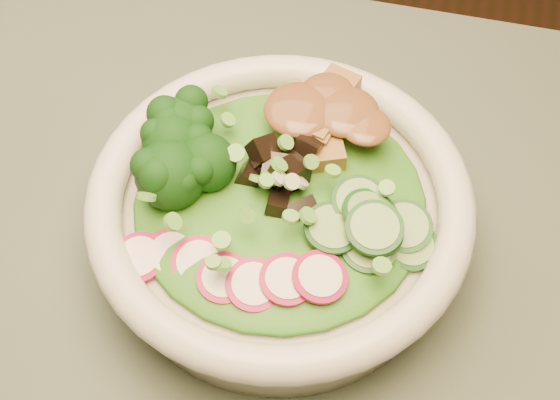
% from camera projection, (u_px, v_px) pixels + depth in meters
% --- Properties ---
extents(salad_bowl, '(0.26, 0.26, 0.07)m').
position_uv_depth(salad_bowl, '(280.00, 216.00, 0.53)').
color(salad_bowl, silver).
rests_on(salad_bowl, dining_table).
extents(lettuce_bed, '(0.19, 0.19, 0.02)m').
position_uv_depth(lettuce_bed, '(280.00, 199.00, 0.51)').
color(lettuce_bed, '#245A13').
rests_on(lettuce_bed, salad_bowl).
extents(broccoli_florets, '(0.09, 0.09, 0.04)m').
position_uv_depth(broccoli_florets, '(197.00, 158.00, 0.51)').
color(broccoli_florets, black).
rests_on(broccoli_florets, salad_bowl).
extents(radish_slices, '(0.11, 0.07, 0.02)m').
position_uv_depth(radish_slices, '(241.00, 275.00, 0.48)').
color(radish_slices, '#990B3B').
rests_on(radish_slices, salad_bowl).
extents(cucumber_slices, '(0.08, 0.08, 0.03)m').
position_uv_depth(cucumber_slices, '(369.00, 224.00, 0.49)').
color(cucumber_slices, '#82AD60').
rests_on(cucumber_slices, salad_bowl).
extents(mushroom_heap, '(0.08, 0.08, 0.04)m').
position_uv_depth(mushroom_heap, '(287.00, 174.00, 0.51)').
color(mushroom_heap, black).
rests_on(mushroom_heap, salad_bowl).
extents(tofu_cubes, '(0.10, 0.08, 0.03)m').
position_uv_depth(tofu_cubes, '(319.00, 125.00, 0.53)').
color(tofu_cubes, '#905F30').
rests_on(tofu_cubes, salad_bowl).
extents(peanut_sauce, '(0.07, 0.05, 0.02)m').
position_uv_depth(peanut_sauce, '(319.00, 113.00, 0.52)').
color(peanut_sauce, brown).
rests_on(peanut_sauce, tofu_cubes).
extents(scallion_garnish, '(0.18, 0.18, 0.02)m').
position_uv_depth(scallion_garnish, '(280.00, 179.00, 0.49)').
color(scallion_garnish, '#5FAB3C').
rests_on(scallion_garnish, salad_bowl).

